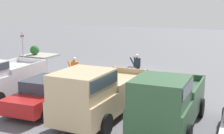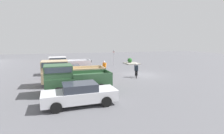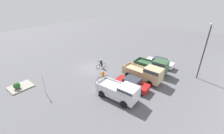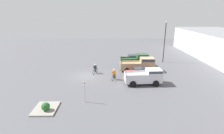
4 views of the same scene
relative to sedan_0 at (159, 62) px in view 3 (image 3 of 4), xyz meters
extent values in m
plane|color=#56565B|center=(7.89, -8.12, -0.71)|extent=(80.00, 80.00, 0.00)
cube|color=silver|center=(0.00, 0.00, -0.11)|extent=(1.90, 4.63, 0.66)
cube|color=#2D333D|center=(0.00, 0.00, 0.46)|extent=(1.62, 2.12, 0.47)
cylinder|color=black|center=(-0.91, 1.42, -0.39)|extent=(0.21, 0.65, 0.64)
cylinder|color=black|center=(0.79, 1.50, -0.39)|extent=(0.21, 0.65, 0.64)
cylinder|color=black|center=(-0.79, -1.50, -0.39)|extent=(0.21, 0.65, 0.64)
cylinder|color=black|center=(0.91, -1.42, -0.39)|extent=(0.21, 0.65, 0.64)
cube|color=#2D5133|center=(2.80, -0.23, 0.12)|extent=(2.08, 5.02, 0.97)
cube|color=#2D5133|center=(2.75, 1.25, 1.07)|extent=(1.83, 2.04, 0.91)
cube|color=#333D47|center=(2.75, 1.25, 1.27)|extent=(1.88, 1.88, 0.40)
cube|color=#2D5133|center=(1.91, -1.25, 0.74)|extent=(0.18, 2.98, 0.25)
cube|color=#2D5133|center=(3.75, -1.19, 0.74)|extent=(0.18, 2.98, 0.25)
cube|color=#2D5133|center=(2.88, -2.67, 0.74)|extent=(1.92, 0.14, 0.25)
cylinder|color=black|center=(1.79, 1.27, -0.32)|extent=(0.25, 0.79, 0.79)
cylinder|color=black|center=(3.71, 1.33, -0.32)|extent=(0.25, 0.79, 0.79)
cylinder|color=black|center=(1.89, -1.80, -0.32)|extent=(0.25, 0.79, 0.79)
cylinder|color=black|center=(3.81, -1.74, -0.32)|extent=(0.25, 0.79, 0.79)
cube|color=tan|center=(5.60, -0.14, 0.12)|extent=(1.93, 5.59, 0.93)
cube|color=tan|center=(5.60, 1.54, 1.06)|extent=(1.78, 2.24, 0.96)
cube|color=#333D47|center=(5.60, 1.54, 1.27)|extent=(1.84, 2.06, 0.42)
cube|color=tan|center=(4.67, -1.26, 0.70)|extent=(0.08, 3.35, 0.25)
cube|color=tan|center=(6.53, -1.26, 0.70)|extent=(0.08, 3.35, 0.25)
cube|color=tan|center=(5.60, -2.89, 0.70)|extent=(1.93, 0.08, 0.25)
cylinder|color=black|center=(4.63, 1.59, -0.31)|extent=(0.22, 0.81, 0.81)
cylinder|color=black|center=(6.57, 1.59, -0.31)|extent=(0.22, 0.81, 0.81)
cylinder|color=black|center=(4.63, -1.87, -0.31)|extent=(0.22, 0.81, 0.81)
cylinder|color=black|center=(6.57, -1.87, -0.31)|extent=(0.22, 0.81, 0.81)
cube|color=maroon|center=(8.40, 0.03, -0.14)|extent=(2.03, 4.53, 0.61)
cube|color=#2D333D|center=(8.40, 0.03, 0.42)|extent=(1.69, 2.09, 0.51)
cylinder|color=black|center=(7.44, 1.38, -0.40)|extent=(0.22, 0.65, 0.63)
cylinder|color=black|center=(9.17, 1.50, -0.40)|extent=(0.22, 0.65, 0.63)
cylinder|color=black|center=(7.63, -1.44, -0.40)|extent=(0.22, 0.65, 0.63)
cylinder|color=black|center=(9.36, -1.33, -0.40)|extent=(0.22, 0.65, 0.63)
cube|color=silver|center=(11.20, -0.16, 0.17)|extent=(2.27, 5.05, 1.00)
cube|color=silver|center=(11.11, 1.31, 1.03)|extent=(1.93, 2.09, 0.71)
cube|color=#333D47|center=(11.11, 1.31, 1.19)|extent=(1.98, 1.93, 0.31)
cube|color=silver|center=(10.32, -1.21, 0.80)|extent=(0.27, 2.96, 0.25)
cube|color=silver|center=(12.20, -1.09, 0.80)|extent=(0.27, 2.96, 0.25)
cube|color=silver|center=(11.35, -2.59, 0.80)|extent=(1.96, 0.20, 0.25)
cylinder|color=black|center=(10.12, 1.30, -0.28)|extent=(0.27, 0.87, 0.86)
cylinder|color=black|center=(12.08, 1.43, -0.28)|extent=(0.27, 0.87, 0.86)
cylinder|color=black|center=(10.32, -1.75, -0.28)|extent=(0.27, 0.87, 0.86)
cylinder|color=black|center=(12.28, -1.63, -0.28)|extent=(0.27, 0.87, 0.86)
torus|color=black|center=(9.99, -4.23, -0.37)|extent=(0.70, 0.32, 0.73)
torus|color=black|center=(9.04, -3.85, -0.37)|extent=(0.70, 0.32, 0.73)
cylinder|color=black|center=(9.51, -4.04, -0.19)|extent=(0.50, 0.23, 0.39)
cylinder|color=black|center=(9.51, -4.04, 0.01)|extent=(0.53, 0.24, 0.04)
cylinder|color=black|center=(9.35, -3.98, -0.19)|extent=(0.05, 0.05, 0.36)
cylinder|color=black|center=(9.87, -4.18, 0.04)|extent=(0.19, 0.44, 0.02)
cylinder|color=black|center=(9.45, -3.92, -0.24)|extent=(0.16, 0.16, 0.55)
cylinder|color=black|center=(9.39, -4.09, -0.24)|extent=(0.16, 0.16, 0.55)
cube|color=orange|center=(9.47, -4.02, 0.34)|extent=(0.36, 0.42, 0.61)
cylinder|color=orange|center=(9.72, -3.94, 0.34)|extent=(0.50, 0.27, 0.66)
cylinder|color=orange|center=(9.59, -4.26, 0.34)|extent=(0.50, 0.27, 0.66)
sphere|color=tan|center=(9.49, -4.03, 0.75)|extent=(0.21, 0.21, 0.21)
sphere|color=silver|center=(9.49, -4.03, 0.80)|extent=(0.23, 0.23, 0.23)
torus|color=black|center=(7.27, -7.19, -0.38)|extent=(0.69, 0.31, 0.72)
torus|color=black|center=(6.28, -6.80, -0.38)|extent=(0.69, 0.31, 0.72)
cylinder|color=black|center=(6.78, -7.00, -0.20)|extent=(0.53, 0.24, 0.38)
cylinder|color=black|center=(6.78, -7.00, 0.00)|extent=(0.56, 0.25, 0.04)
cylinder|color=black|center=(6.60, -6.93, -0.20)|extent=(0.05, 0.05, 0.35)
cylinder|color=black|center=(7.15, -7.14, 0.03)|extent=(0.19, 0.44, 0.02)
cylinder|color=black|center=(6.71, -6.87, -0.24)|extent=(0.16, 0.16, 0.54)
cylinder|color=black|center=(6.64, -7.04, -0.24)|extent=(0.16, 0.16, 0.54)
cube|color=#1E2833|center=(6.73, -6.98, 0.31)|extent=(0.36, 0.42, 0.57)
cylinder|color=#1E2833|center=(6.99, -6.90, 0.31)|extent=(0.52, 0.28, 0.63)
cylinder|color=#1E2833|center=(6.86, -7.21, 0.31)|extent=(0.52, 0.28, 0.63)
sphere|color=tan|center=(6.75, -6.99, 0.70)|extent=(0.20, 0.20, 0.20)
sphere|color=silver|center=(6.75, -6.99, 0.75)|extent=(0.22, 0.22, 0.22)
cylinder|color=#9E9EA3|center=(16.20, -7.35, 0.57)|extent=(0.06, 0.06, 2.57)
cube|color=white|center=(16.20, -7.35, 1.53)|extent=(0.16, 0.27, 0.45)
cube|color=red|center=(16.20, -7.35, 1.53)|extent=(0.16, 0.28, 0.10)
cylinder|color=#2D2823|center=(0.15, 5.85, 3.04)|extent=(0.16, 0.16, 7.50)
sphere|color=#B2B2A8|center=(0.15, 5.85, 6.91)|extent=(0.36, 0.36, 0.36)
cube|color=gray|center=(17.63, -11.17, -0.64)|extent=(2.73, 2.29, 0.15)
sphere|color=#286028|center=(18.05, -10.97, -0.15)|extent=(0.83, 0.83, 0.83)
camera|label=1|loc=(-0.09, 11.00, 3.95)|focal=50.00mm
camera|label=2|loc=(-10.63, 1.18, 3.27)|focal=28.00mm
camera|label=3|loc=(22.49, 8.51, 10.37)|focal=24.00mm
camera|label=4|loc=(33.31, -4.63, 8.70)|focal=28.00mm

